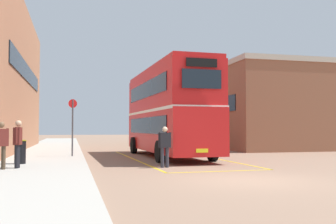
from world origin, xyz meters
name	(u,v)px	position (x,y,z in m)	size (l,w,h in m)	color
ground_plane	(151,152)	(0.00, 14.40, 0.00)	(135.60, 135.60, 0.00)	#846651
sidewalk_left	(51,150)	(-6.50, 16.80, 0.07)	(4.00, 57.60, 0.14)	#A39E93
depot_building_right	(251,108)	(9.03, 18.09, 3.16)	(7.20, 13.08, 6.31)	brown
double_decker_bus	(168,111)	(-0.03, 9.69, 2.51)	(3.04, 10.64, 4.75)	black
single_deck_bus	(164,127)	(3.89, 27.03, 1.64)	(3.16, 9.14, 3.02)	black
pedestrian_boarding	(165,144)	(-1.53, 4.18, 0.93)	(0.54, 0.30, 1.62)	#2D2D38
pedestrian_waiting_near	(18,140)	(-6.98, 3.93, 1.12)	(0.26, 0.57, 1.70)	black
pedestrian_waiting_far	(1,142)	(-7.47, 3.52, 1.08)	(0.51, 0.44, 1.64)	#473828
litter_bin	(20,152)	(-7.10, 5.68, 0.61)	(0.46, 0.46, 0.94)	black
bus_stop_sign	(73,122)	(-5.08, 9.50, 1.86)	(0.43, 0.15, 2.89)	#4C4C51
bay_marking_yellow	(178,160)	(-0.01, 7.74, 0.00)	(4.54, 12.68, 0.01)	gold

